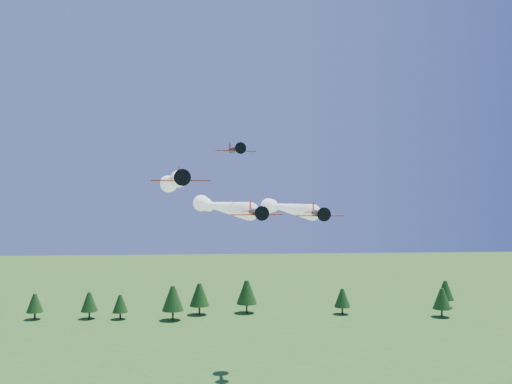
{
  "coord_description": "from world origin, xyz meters",
  "views": [
    {
      "loc": [
        -5.52,
        -83.51,
        42.0
      ],
      "look_at": [
        0.63,
        0.0,
        41.96
      ],
      "focal_mm": 40.0,
      "sensor_mm": 36.0,
      "label": 1
    }
  ],
  "objects": [
    {
      "name": "plane_slot",
      "position": [
        -2.25,
        6.24,
        48.65
      ],
      "size": [
        6.46,
        7.12,
        2.26
      ],
      "rotation": [
        0.0,
        0.0,
        0.23
      ],
      "color": "black",
      "rests_on": "ground"
    },
    {
      "name": "plane_lead",
      "position": [
        -5.03,
        24.59,
        39.28
      ],
      "size": [
        13.6,
        59.98,
        3.7
      ],
      "rotation": [
        0.0,
        0.0,
        0.15
      ],
      "color": "black",
      "rests_on": "ground"
    },
    {
      "name": "plane_right",
      "position": [
        8.74,
        34.78,
        38.74
      ],
      "size": [
        7.73,
        61.35,
        3.7
      ],
      "rotation": [
        0.0,
        0.0,
        0.04
      ],
      "color": "black",
      "rests_on": "ground"
    },
    {
      "name": "plane_left",
      "position": [
        -13.61,
        26.08,
        43.93
      ],
      "size": [
        11.4,
        51.02,
        3.7
      ],
      "rotation": [
        0.0,
        0.0,
        0.12
      ],
      "color": "black",
      "rests_on": "ground"
    },
    {
      "name": "treeline",
      "position": [
        -8.66,
        110.13,
        6.49
      ],
      "size": [
        166.59,
        21.5,
        11.4
      ],
      "color": "#382314",
      "rests_on": "ground"
    }
  ]
}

